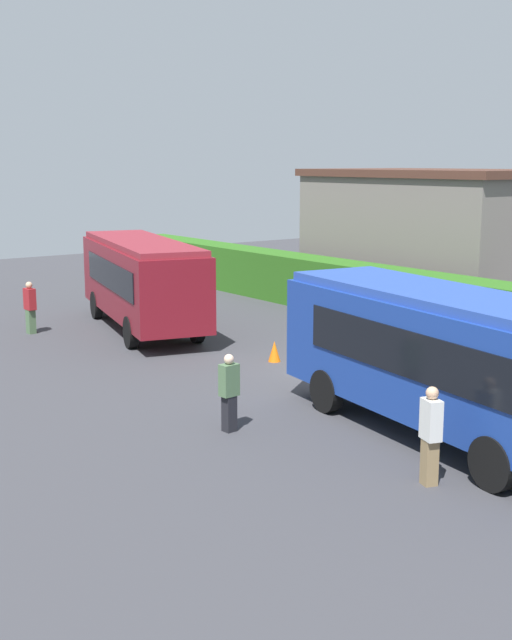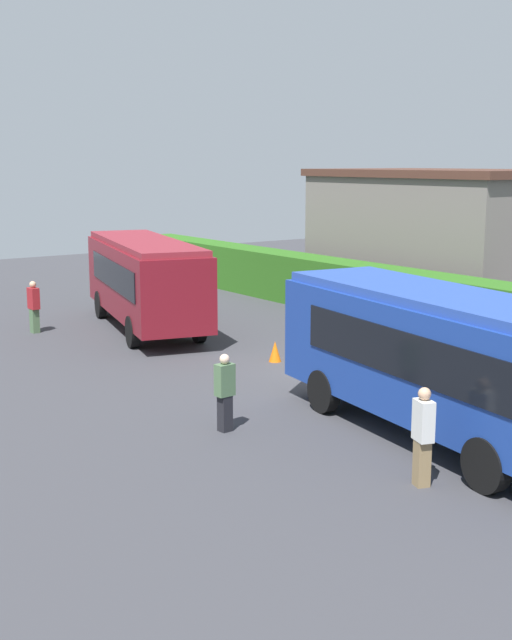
% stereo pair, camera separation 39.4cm
% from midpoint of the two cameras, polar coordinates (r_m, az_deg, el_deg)
% --- Properties ---
extents(ground_plane, '(64.00, 64.00, 0.00)m').
position_cam_midpoint_polar(ground_plane, '(22.67, 5.71, -3.75)').
color(ground_plane, '#38383D').
extents(bus_maroon, '(8.92, 4.40, 3.08)m').
position_cam_midpoint_polar(bus_maroon, '(28.52, -8.23, 2.85)').
color(bus_maroon, maroon).
rests_on(bus_maroon, ground_plane).
extents(bus_blue, '(8.87, 3.60, 3.09)m').
position_cam_midpoint_polar(bus_blue, '(17.49, 12.14, -2.32)').
color(bus_blue, navy).
rests_on(bus_blue, ground_plane).
extents(person_left, '(0.47, 0.29, 1.75)m').
position_cam_midpoint_polar(person_left, '(28.77, -15.62, 0.91)').
color(person_left, '#4C6B47').
rests_on(person_left, ground_plane).
extents(person_center, '(0.44, 0.31, 1.64)m').
position_cam_midpoint_polar(person_center, '(30.71, -4.43, 1.77)').
color(person_center, olive).
rests_on(person_center, ground_plane).
extents(person_right, '(0.29, 0.41, 1.69)m').
position_cam_midpoint_polar(person_right, '(17.72, -2.49, -4.88)').
color(person_right, black).
rests_on(person_right, ground_plane).
extents(person_far, '(0.46, 0.38, 1.81)m').
position_cam_midpoint_polar(person_far, '(15.10, 11.15, -7.61)').
color(person_far, olive).
rests_on(person_far, ground_plane).
extents(hedge_row, '(44.00, 1.59, 1.93)m').
position_cam_midpoint_polar(hedge_row, '(27.00, 15.72, 0.36)').
color(hedge_row, '#2B611A').
rests_on(hedge_row, ground_plane).
extents(depot_building, '(10.10, 6.39, 5.37)m').
position_cam_midpoint_polar(depot_building, '(34.89, 11.72, 5.70)').
color(depot_building, slate).
rests_on(depot_building, ground_plane).
extents(traffic_cone, '(0.36, 0.36, 0.60)m').
position_cam_midpoint_polar(traffic_cone, '(23.95, 0.80, -2.16)').
color(traffic_cone, orange).
rests_on(traffic_cone, ground_plane).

